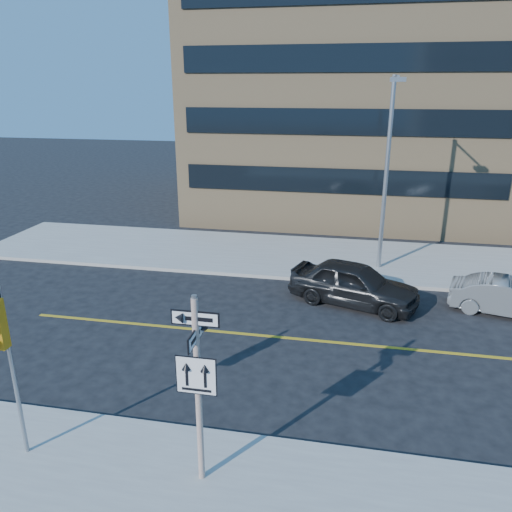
% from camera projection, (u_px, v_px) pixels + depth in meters
% --- Properties ---
extents(ground, '(120.00, 120.00, 0.00)m').
position_uv_depth(ground, '(231.00, 409.00, 12.61)').
color(ground, black).
rests_on(ground, ground).
extents(sign_pole, '(0.92, 0.92, 4.06)m').
position_uv_depth(sign_pole, '(198.00, 381.00, 9.48)').
color(sign_pole, white).
rests_on(sign_pole, near_sidewalk).
extents(traffic_signal, '(0.32, 0.45, 4.00)m').
position_uv_depth(traffic_signal, '(1.00, 338.00, 9.88)').
color(traffic_signal, gray).
rests_on(traffic_signal, near_sidewalk).
extents(parked_car_a, '(3.30, 5.11, 1.62)m').
position_uv_depth(parked_car_a, '(354.00, 284.00, 18.43)').
color(parked_car_a, black).
rests_on(parked_car_a, ground).
extents(parked_car_b, '(2.29, 4.13, 1.29)m').
position_uv_depth(parked_car_b, '(508.00, 298.00, 17.63)').
color(parked_car_b, slate).
rests_on(parked_car_b, ground).
extents(streetlight_a, '(0.55, 2.25, 8.00)m').
position_uv_depth(streetlight_a, '(388.00, 163.00, 20.31)').
color(streetlight_a, gray).
rests_on(streetlight_a, far_sidewalk).
extents(building_brick, '(18.00, 18.00, 18.00)m').
position_uv_depth(building_brick, '(350.00, 65.00, 32.51)').
color(building_brick, tan).
rests_on(building_brick, ground).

